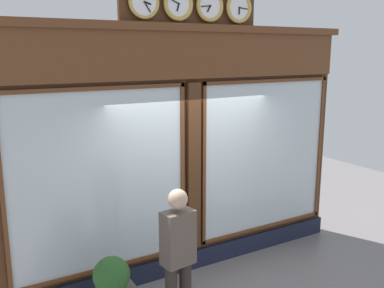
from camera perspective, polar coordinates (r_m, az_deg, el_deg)
name	(u,v)px	position (r m, az deg, el deg)	size (l,w,h in m)	color
shop_facade	(188,149)	(6.14, -0.59, -0.64)	(5.32, 0.42, 4.03)	#4C2B16
pedestrian	(178,255)	(4.96, -1.84, -14.35)	(0.39, 0.27, 1.69)	#312A24
planter_shrub	(112,275)	(5.00, -10.55, -16.61)	(0.41, 0.41, 0.41)	#285623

